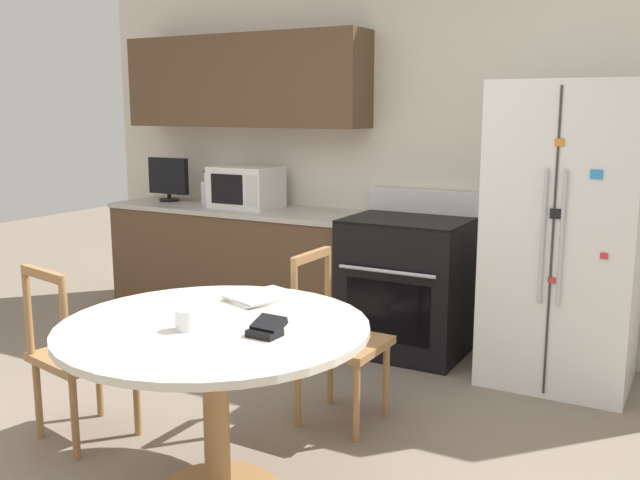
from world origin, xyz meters
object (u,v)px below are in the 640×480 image
at_px(wallet, 267,329).
at_px(oven_range, 407,284).
at_px(countertop_tv, 168,178).
at_px(refrigerator, 564,235).
at_px(microwave, 246,187).
at_px(dining_chair_far, 338,342).
at_px(counter_bottle, 206,192).
at_px(dining_chair_left, 79,356).
at_px(candle_glass, 186,321).

bearing_deg(wallet, oven_range, 97.39).
relative_size(oven_range, countertop_tv, 2.91).
bearing_deg(oven_range, countertop_tv, 178.79).
bearing_deg(refrigerator, countertop_tv, 178.55).
height_order(microwave, dining_chair_far, microwave).
distance_m(oven_range, counter_bottle, 1.76).
distance_m(countertop_tv, dining_chair_far, 2.61).
relative_size(microwave, counter_bottle, 1.81).
relative_size(refrigerator, wallet, 13.65).
relative_size(oven_range, counter_bottle, 4.06).
xyz_separation_m(microwave, dining_chair_left, (0.41, -2.05, -0.62)).
relative_size(refrigerator, countertop_tv, 4.84).
bearing_deg(oven_range, dining_chair_far, -85.09).
height_order(refrigerator, oven_range, refrigerator).
height_order(oven_range, dining_chair_left, oven_range).
bearing_deg(microwave, oven_range, -1.35).
relative_size(oven_range, dining_chair_far, 1.20).
relative_size(refrigerator, microwave, 3.73).
distance_m(oven_range, dining_chair_left, 2.21).
bearing_deg(candle_glass, microwave, 119.42).
relative_size(microwave, dining_chair_far, 0.53).
bearing_deg(oven_range, dining_chair_left, -114.47).
xyz_separation_m(refrigerator, dining_chair_left, (-1.92, -1.98, -0.46)).
distance_m(microwave, dining_chair_left, 2.18).
bearing_deg(wallet, dining_chair_left, 173.79).
distance_m(refrigerator, countertop_tv, 3.10).
bearing_deg(dining_chair_far, microwave, -129.58).
xyz_separation_m(oven_range, dining_chair_left, (-0.92, -2.01, -0.03)).
xyz_separation_m(microwave, counter_bottle, (-0.35, -0.04, -0.06)).
bearing_deg(refrigerator, counter_bottle, 179.42).
height_order(oven_range, dining_chair_far, oven_range).
distance_m(dining_chair_far, wallet, 1.02).
height_order(countertop_tv, wallet, countertop_tv).
distance_m(counter_bottle, wallet, 2.90).
relative_size(countertop_tv, wallet, 2.82).
bearing_deg(counter_bottle, wallet, -47.61).
relative_size(dining_chair_far, wallet, 6.85).
xyz_separation_m(microwave, countertop_tv, (-0.77, 0.01, 0.03)).
height_order(dining_chair_left, wallet, dining_chair_left).
height_order(refrigerator, counter_bottle, refrigerator).
xyz_separation_m(refrigerator, wallet, (-0.73, -2.11, -0.10)).
relative_size(oven_range, candle_glass, 12.27).
distance_m(oven_range, wallet, 2.19).
height_order(counter_bottle, dining_chair_far, counter_bottle).
distance_m(microwave, countertop_tv, 0.77).
height_order(oven_range, countertop_tv, countertop_tv).
bearing_deg(candle_glass, counter_bottle, 126.13).
xyz_separation_m(oven_range, candle_glass, (-0.04, -2.24, 0.34)).
bearing_deg(dining_chair_left, candle_glass, -2.49).
bearing_deg(dining_chair_far, oven_range, -173.74).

